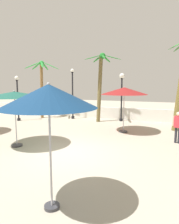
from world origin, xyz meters
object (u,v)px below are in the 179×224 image
object	(u,v)px
patio_umbrella_1	(14,95)
lamp_post_3	(18,94)
patio_umbrella_2	(49,97)
patio_umbrella_3	(124,91)
lamp_post_0	(122,89)
guest_0	(178,124)
palm_tree_2	(42,81)
palm_tree_0	(100,80)
lamp_post_2	(73,91)

from	to	relation	value
patio_umbrella_1	lamp_post_3	bearing A→B (deg)	129.43
patio_umbrella_2	patio_umbrella_3	size ratio (longest dim) A/B	1.06
patio_umbrella_1	lamp_post_0	world-z (taller)	lamp_post_0
patio_umbrella_2	guest_0	xyz separation A→B (m)	(3.22, 7.02, -1.76)
patio_umbrella_2	lamp_post_0	xyz separation A→B (m)	(-0.77, 12.16, -0.11)
palm_tree_2	palm_tree_0	bearing A→B (deg)	0.24
palm_tree_0	lamp_post_3	bearing A→B (deg)	-163.75
palm_tree_0	guest_0	bearing A→B (deg)	-37.38
patio_umbrella_3	lamp_post_3	world-z (taller)	lamp_post_3
lamp_post_2	lamp_post_3	world-z (taller)	lamp_post_2
patio_umbrella_2	lamp_post_2	distance (m)	12.86
patio_umbrella_1	lamp_post_2	distance (m)	8.19
palm_tree_2	lamp_post_2	bearing A→B (deg)	12.58
palm_tree_2	guest_0	bearing A→B (deg)	-20.91
patio_umbrella_2	patio_umbrella_3	bearing A→B (deg)	89.02
patio_umbrella_2	palm_tree_2	world-z (taller)	palm_tree_2
patio_umbrella_2	patio_umbrella_1	bearing A→B (deg)	138.93
palm_tree_0	lamp_post_0	bearing A→B (deg)	30.80
patio_umbrella_1	lamp_post_3	world-z (taller)	lamp_post_3
lamp_post_2	lamp_post_3	size ratio (longest dim) A/B	1.17
guest_0	lamp_post_2	bearing A→B (deg)	149.79
palm_tree_0	lamp_post_3	xyz separation A→B (m)	(-6.57, -1.91, -1.15)
patio_umbrella_3	guest_0	xyz separation A→B (m)	(3.08, -1.37, -1.62)
patio_umbrella_3	palm_tree_0	bearing A→B (deg)	130.63
patio_umbrella_1	lamp_post_2	size ratio (longest dim) A/B	0.69
guest_0	patio_umbrella_3	bearing A→B (deg)	156.02
lamp_post_2	guest_0	distance (m)	9.66
palm_tree_0	lamp_post_2	xyz separation A→B (m)	(-2.73, 0.59, -0.96)
palm_tree_0	lamp_post_3	distance (m)	6.94
patio_umbrella_1	patio_umbrella_3	bearing A→B (deg)	47.21
patio_umbrella_1	lamp_post_2	bearing A→B (deg)	95.69
lamp_post_2	palm_tree_2	bearing A→B (deg)	-167.42
palm_tree_2	lamp_post_3	size ratio (longest dim) A/B	1.37
lamp_post_0	lamp_post_3	bearing A→B (deg)	-160.76
palm_tree_0	lamp_post_2	size ratio (longest dim) A/B	1.25
patio_umbrella_2	palm_tree_2	bearing A→B (deg)	124.68
palm_tree_2	lamp_post_3	world-z (taller)	palm_tree_2
palm_tree_0	patio_umbrella_1	bearing A→B (deg)	-104.23
palm_tree_0	lamp_post_0	world-z (taller)	palm_tree_0
lamp_post_2	lamp_post_0	bearing A→B (deg)	4.40
patio_umbrella_2	palm_tree_2	size ratio (longest dim) A/B	0.61
palm_tree_0	lamp_post_0	distance (m)	1.93
patio_umbrella_1	patio_umbrella_2	xyz separation A→B (m)	(4.22, -3.68, 0.22)
patio_umbrella_2	lamp_post_0	world-z (taller)	lamp_post_0
patio_umbrella_3	lamp_post_0	xyz separation A→B (m)	(-0.91, 3.77, 0.04)
patio_umbrella_1	palm_tree_2	distance (m)	8.37
lamp_post_0	lamp_post_2	xyz separation A→B (m)	(-4.26, -0.33, -0.23)
palm_tree_2	lamp_post_0	bearing A→B (deg)	7.63
patio_umbrella_1	patio_umbrella_2	distance (m)	5.60
lamp_post_0	lamp_post_3	xyz separation A→B (m)	(-8.10, -2.83, -0.42)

